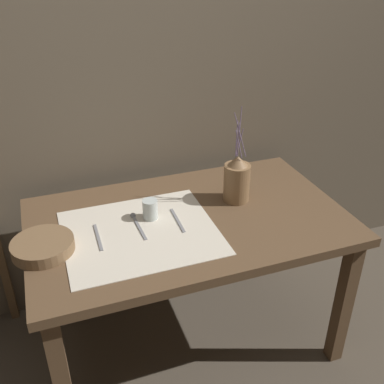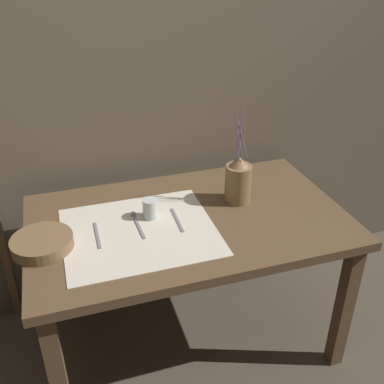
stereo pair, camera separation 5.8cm
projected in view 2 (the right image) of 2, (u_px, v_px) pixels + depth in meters
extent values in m
plane|color=brown|center=(189.00, 336.00, 2.22)|extent=(12.00, 12.00, 0.00)
cube|color=#6B5E4C|center=(155.00, 69.00, 2.06)|extent=(7.00, 0.06, 2.40)
cube|color=brown|center=(188.00, 221.00, 1.89)|extent=(1.32, 0.80, 0.04)
cube|color=brown|center=(58.00, 379.00, 1.62)|extent=(0.06, 0.06, 0.66)
cube|color=brown|center=(344.00, 307.00, 1.94)|extent=(0.06, 0.06, 0.66)
cube|color=brown|center=(50.00, 266.00, 2.18)|extent=(0.06, 0.06, 0.66)
cube|color=brown|center=(273.00, 225.00, 2.50)|extent=(0.06, 0.06, 0.66)
cube|color=beige|center=(139.00, 231.00, 1.79)|extent=(0.60, 0.52, 0.00)
cylinder|color=olive|center=(238.00, 184.00, 1.96)|extent=(0.12, 0.12, 0.17)
cone|color=olive|center=(239.00, 162.00, 1.91)|extent=(0.09, 0.09, 0.04)
cylinder|color=slate|center=(239.00, 141.00, 1.86)|extent=(0.01, 0.01, 0.15)
cylinder|color=slate|center=(238.00, 139.00, 1.87)|extent=(0.02, 0.04, 0.15)
cylinder|color=slate|center=(241.00, 143.00, 1.88)|extent=(0.03, 0.01, 0.12)
cylinder|color=slate|center=(240.00, 145.00, 1.85)|extent=(0.03, 0.01, 0.13)
cylinder|color=slate|center=(241.00, 132.00, 1.86)|extent=(0.02, 0.02, 0.21)
cylinder|color=slate|center=(242.00, 136.00, 1.85)|extent=(0.05, 0.04, 0.19)
cylinder|color=brown|center=(42.00, 243.00, 1.68)|extent=(0.23, 0.23, 0.05)
cylinder|color=silver|center=(150.00, 209.00, 1.86)|extent=(0.06, 0.06, 0.08)
cube|color=gray|center=(97.00, 235.00, 1.76)|extent=(0.01, 0.18, 0.00)
cube|color=gray|center=(139.00, 226.00, 1.81)|extent=(0.02, 0.18, 0.00)
sphere|color=gray|center=(133.00, 214.00, 1.89)|extent=(0.02, 0.02, 0.02)
cube|color=gray|center=(177.00, 220.00, 1.86)|extent=(0.02, 0.18, 0.00)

